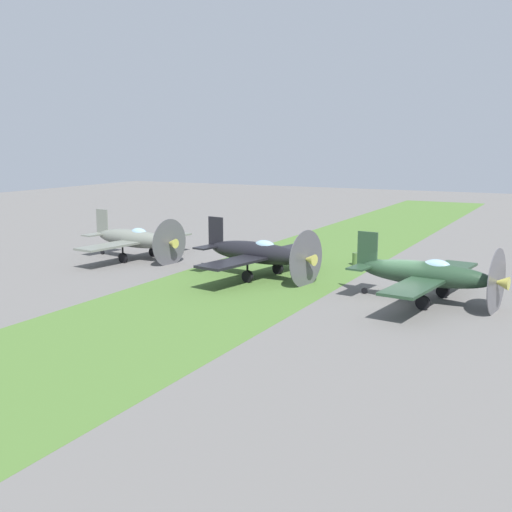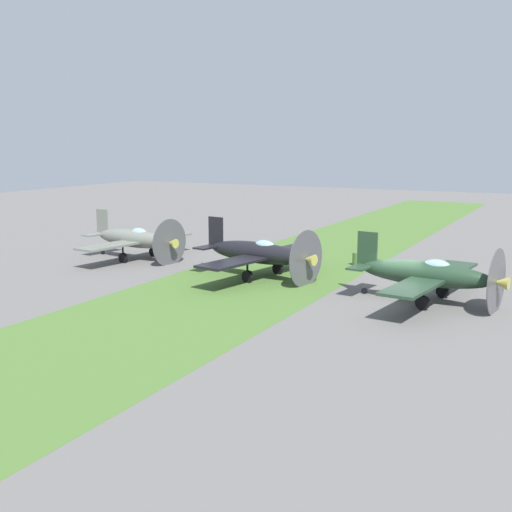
{
  "view_description": "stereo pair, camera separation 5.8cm",
  "coord_description": "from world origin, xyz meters",
  "px_view_note": "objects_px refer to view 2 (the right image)",
  "views": [
    {
      "loc": [
        34.18,
        8.94,
        8.54
      ],
      "look_at": [
        -1.43,
        -9.54,
        1.37
      ],
      "focal_mm": 45.01,
      "sensor_mm": 36.0,
      "label": 1
    },
    {
      "loc": [
        34.15,
        8.99,
        8.54
      ],
      "look_at": [
        -1.43,
        -9.54,
        1.37
      ],
      "focal_mm": 45.01,
      "sensor_mm": 36.0,
      "label": 2
    }
  ],
  "objects_px": {
    "airplane_trail": "(135,239)",
    "airplane_lead": "(427,274)",
    "fuel_drum": "(357,259)",
    "airplane_wingman": "(258,253)"
  },
  "relations": [
    {
      "from": "airplane_trail",
      "to": "fuel_drum",
      "type": "relative_size",
      "value": 11.44
    },
    {
      "from": "airplane_trail",
      "to": "fuel_drum",
      "type": "height_order",
      "value": "airplane_trail"
    },
    {
      "from": "airplane_lead",
      "to": "fuel_drum",
      "type": "bearing_deg",
      "value": -134.01
    },
    {
      "from": "airplane_wingman",
      "to": "fuel_drum",
      "type": "xyz_separation_m",
      "value": [
        -6.76,
        4.26,
        -1.14
      ]
    },
    {
      "from": "airplane_wingman",
      "to": "airplane_trail",
      "type": "bearing_deg",
      "value": -87.55
    },
    {
      "from": "airplane_wingman",
      "to": "fuel_drum",
      "type": "bearing_deg",
      "value": 158.24
    },
    {
      "from": "airplane_trail",
      "to": "airplane_lead",
      "type": "bearing_deg",
      "value": 89.78
    },
    {
      "from": "airplane_lead",
      "to": "fuel_drum",
      "type": "height_order",
      "value": "airplane_lead"
    },
    {
      "from": "airplane_wingman",
      "to": "fuel_drum",
      "type": "height_order",
      "value": "airplane_wingman"
    },
    {
      "from": "airplane_lead",
      "to": "airplane_wingman",
      "type": "distance_m",
      "value": 11.12
    }
  ]
}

